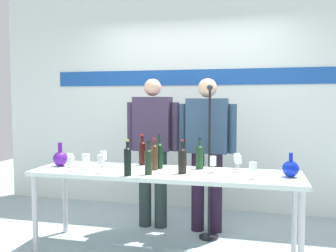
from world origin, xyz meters
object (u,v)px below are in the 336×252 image
wine_glass_right_1 (213,161)px  wine_glass_right_0 (237,158)px  presenter_right (207,144)px  microphone_stand (209,187)px  decanter_blue_left (60,158)px  wine_glass_left_0 (101,160)px  wine_glass_left_3 (71,161)px  wine_bottle_5 (128,160)px  display_table (164,178)px  wine_glass_left_2 (70,158)px  wine_bottle_1 (142,152)px  decanter_blue_right (291,169)px  wine_bottle_6 (148,160)px  wine_glass_left_4 (86,159)px  wine_bottle_2 (182,159)px  wine_bottle_3 (154,156)px  wine_glass_right_3 (253,167)px  wine_glass_left_1 (103,156)px  wine_glass_right_2 (238,160)px  wine_bottle_0 (200,156)px  presenter_left (153,143)px  wine_bottle_4 (159,155)px

wine_glass_right_1 → wine_glass_right_0: bearing=47.9°
presenter_right → microphone_stand: presenter_right is taller
decanter_blue_left → presenter_right: 1.53m
wine_glass_left_0 → wine_glass_left_3: (-0.29, -0.01, -0.02)m
wine_bottle_5 → wine_glass_left_3: 0.58m
display_table → wine_glass_left_2: wine_glass_left_2 is taller
wine_bottle_1 → decanter_blue_right: bearing=-10.4°
wine_bottle_6 → wine_glass_left_4: wine_bottle_6 is taller
display_table → wine_bottle_2: 0.27m
wine_bottle_3 → decanter_blue_right: bearing=-1.4°
wine_glass_left_2 → wine_glass_right_0: size_ratio=0.89×
wine_glass_right_0 → wine_glass_right_3: size_ratio=1.09×
wine_glass_left_1 → wine_glass_left_4: size_ratio=1.04×
wine_bottle_2 → wine_glass_right_3: wine_bottle_2 is taller
wine_bottle_5 → wine_glass_right_2: bearing=23.5°
wine_bottle_0 → wine_glass_right_1: 0.22m
wine_glass_right_0 → wine_glass_right_3: wine_glass_right_0 is taller
presenter_left → wine_glass_left_2: size_ratio=12.26×
decanter_blue_right → presenter_right: 1.05m
wine_glass_right_3 → microphone_stand: (-0.44, 0.61, -0.34)m
wine_bottle_3 → wine_bottle_5: wine_bottle_5 is taller
wine_glass_left_3 → wine_glass_right_3: 1.64m
wine_glass_right_1 → presenter_left: bearing=139.8°
presenter_left → microphone_stand: size_ratio=1.05×
presenter_left → wine_glass_left_3: 1.04m
wine_bottle_3 → wine_glass_left_1: bearing=174.4°
wine_bottle_0 → microphone_stand: 0.46m
wine_bottle_1 → wine_bottle_5: bearing=-85.9°
wine_glass_left_1 → wine_glass_right_3: bearing=-9.1°
wine_glass_left_3 → wine_bottle_6: bearing=3.4°
wine_glass_left_4 → wine_bottle_2: bearing=1.0°
decanter_blue_right → wine_bottle_4: wine_bottle_4 is taller
presenter_left → wine_bottle_0: size_ratio=5.55×
decanter_blue_left → decanter_blue_right: size_ratio=1.13×
presenter_right → wine_glass_right_1: presenter_right is taller
wine_bottle_0 → wine_bottle_2: 0.29m
wine_bottle_2 → wine_bottle_5: bearing=-155.1°
presenter_right → wine_bottle_6: presenter_right is taller
presenter_right → wine_bottle_5: bearing=-121.0°
decanter_blue_left → wine_glass_right_3: bearing=-4.6°
wine_bottle_3 → presenter_right: bearing=57.0°
presenter_right → wine_bottle_4: 0.67m
wine_glass_left_3 → wine_glass_right_1: size_ratio=0.91×
decanter_blue_right → wine_glass_right_1: 0.67m
display_table → wine_glass_left_4: wine_glass_left_4 is taller
wine_bottle_1 → wine_glass_right_0: bearing=-0.6°
wine_bottle_4 → wine_glass_left_1: size_ratio=2.15×
wine_glass_left_0 → wine_glass_right_3: wine_glass_left_0 is taller
wine_bottle_1 → wine_bottle_0: bearing=-6.7°
presenter_left → wine_glass_right_3: (1.11, -0.81, -0.08)m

